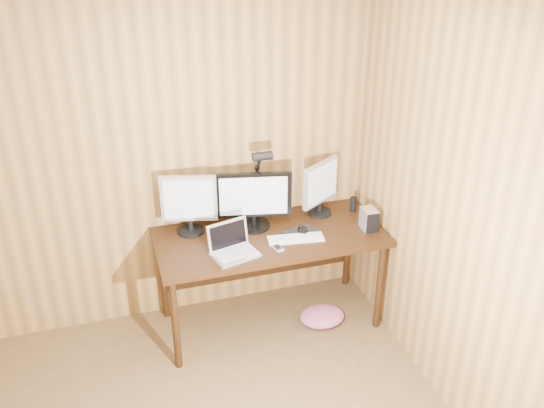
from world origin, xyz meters
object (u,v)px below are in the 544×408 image
monitor_left (189,203)px  desk (267,245)px  mouse (303,230)px  speaker (353,204)px  desk_lamp (260,174)px  monitor_center (253,200)px  keyboard (296,238)px  laptop (232,246)px  hard_drive (369,219)px  monitor_right (321,187)px  phone (278,248)px

monitor_left → desk: bearing=1.1°
monitor_left → mouse: (0.75, -0.24, -0.21)m
speaker → desk_lamp: 0.77m
monitor_center → keyboard: monitor_center is taller
laptop → speaker: (1.01, 0.31, 0.01)m
hard_drive → keyboard: bearing=-179.0°
desk → monitor_right: (0.45, 0.12, 0.34)m
monitor_left → laptop: 0.45m
monitor_right → keyboard: (-0.29, -0.30, -0.21)m
desk → monitor_center: monitor_center is taller
desk → hard_drive: 0.75m
monitor_center → monitor_left: monitor_left is taller
phone → monitor_right: bearing=28.5°
desk → laptop: (-0.31, -0.23, 0.17)m
keyboard → phone: size_ratio=3.62×
keyboard → mouse: mouse is taller
desk → speaker: 0.73m
monitor_center → mouse: 0.41m
monitor_right → phone: bearing=-171.4°
monitor_center → laptop: 0.41m
hard_drive → phone: 0.71m
laptop → phone: size_ratio=3.05×
monitor_right → laptop: bearing=172.8°
desk → desk_lamp: 0.52m
mouse → speaker: (0.47, 0.20, 0.04)m
monitor_center → monitor_left: (-0.45, 0.05, 0.02)m
laptop → mouse: (0.54, 0.11, -0.03)m
desk → speaker: speaker is taller
desk → monitor_center: (-0.08, 0.07, 0.34)m
laptop → desk_lamp: 0.59m
hard_drive → desk_lamp: 0.84m
desk → monitor_center: bearing=135.9°
speaker → desk_lamp: bearing=173.9°
monitor_center → hard_drive: monitor_center is taller
monitor_left → laptop: size_ratio=1.29×
keyboard → speaker: 0.61m
laptop → monitor_center: bearing=38.0°
monitor_left → desk_lamp: desk_lamp is taller
monitor_right → desk_lamp: (-0.45, 0.04, 0.15)m
hard_drive → desk: bearing=166.4°
monitor_right → laptop: (-0.75, -0.34, -0.17)m
keyboard → mouse: 0.11m
monitor_center → speaker: monitor_center is taller
keyboard → desk_lamp: 0.52m
monitor_center → phone: (0.07, -0.34, -0.21)m
phone → speaker: size_ratio=0.96×
keyboard → desk_lamp: desk_lamp is taller
monitor_right → phone: (-0.45, -0.38, -0.22)m
monitor_center → keyboard: (0.23, -0.26, -0.21)m
desk → laptop: 0.42m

